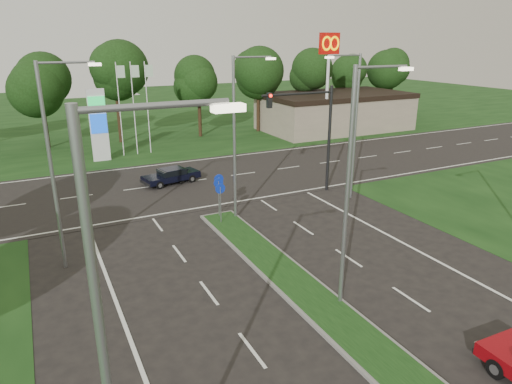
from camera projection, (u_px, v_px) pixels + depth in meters
name	position (u px, v px, depth m)	size (l,w,h in m)	color
verge_far	(108.00, 119.00, 59.03)	(160.00, 50.00, 0.02)	black
cross_road	(180.00, 183.00, 32.71)	(160.00, 12.00, 0.02)	black
median_kerb	(356.00, 336.00, 15.71)	(2.00, 26.00, 0.12)	slate
commercial_building	(335.00, 112.00, 51.54)	(16.00, 9.00, 4.00)	gray
streetlight_median_near	(353.00, 178.00, 16.23)	(2.53, 0.22, 9.00)	gray
streetlight_median_far	(238.00, 131.00, 24.72)	(2.53, 0.22, 9.00)	gray
streetlight_left_near	(117.00, 352.00, 7.22)	(2.53, 0.22, 9.00)	gray
streetlight_left_far	(55.00, 157.00, 19.10)	(2.53, 0.22, 9.00)	gray
streetlight_right_far	(353.00, 120.00, 28.01)	(2.53, 0.22, 9.00)	gray
traffic_signal	(313.00, 124.00, 29.16)	(5.10, 0.42, 7.00)	black
median_signs	(219.00, 190.00, 25.71)	(1.16, 1.76, 2.38)	gray
gas_pylon	(101.00, 123.00, 37.78)	(5.80, 1.26, 8.00)	silver
mcdonalds_sign	(329.00, 59.00, 44.53)	(2.20, 0.47, 10.40)	silver
treeline_far	(128.00, 71.00, 44.11)	(6.00, 6.00, 9.90)	black
navy_sedan	(171.00, 175.00, 32.44)	(4.18, 2.33, 1.08)	black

